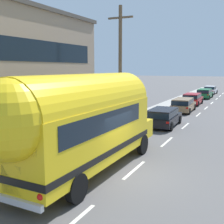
{
  "coord_description": "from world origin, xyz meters",
  "views": [
    {
      "loc": [
        4.27,
        -10.26,
        4.35
      ],
      "look_at": [
        -1.95,
        2.38,
        2.15
      ],
      "focal_mm": 45.22,
      "sensor_mm": 36.0,
      "label": 1
    }
  ],
  "objects_px": {
    "car_fifth": "(210,90)",
    "car_second": "(183,104)",
    "painted_bus": "(80,120)",
    "car_fourth": "(205,93)",
    "car_third": "(192,98)",
    "car_lead": "(163,116)",
    "utility_pole": "(120,67)"
  },
  "relations": [
    {
      "from": "car_fifth",
      "to": "car_second",
      "type": "bearing_deg",
      "value": -89.49
    },
    {
      "from": "painted_bus",
      "to": "car_fourth",
      "type": "relative_size",
      "value": 2.24
    },
    {
      "from": "car_third",
      "to": "car_lead",
      "type": "bearing_deg",
      "value": -88.25
    },
    {
      "from": "car_fifth",
      "to": "car_third",
      "type": "bearing_deg",
      "value": -90.1
    },
    {
      "from": "painted_bus",
      "to": "car_second",
      "type": "distance_m",
      "value": 19.01
    },
    {
      "from": "painted_bus",
      "to": "car_lead",
      "type": "distance_m",
      "value": 11.17
    },
    {
      "from": "car_third",
      "to": "car_fourth",
      "type": "relative_size",
      "value": 0.97
    },
    {
      "from": "painted_bus",
      "to": "car_lead",
      "type": "relative_size",
      "value": 2.37
    },
    {
      "from": "car_second",
      "to": "car_lead",
      "type": "bearing_deg",
      "value": -88.5
    },
    {
      "from": "painted_bus",
      "to": "car_fifth",
      "type": "xyz_separation_m",
      "value": [
        -0.16,
        40.82,
        -1.57
      ]
    },
    {
      "from": "car_lead",
      "to": "car_third",
      "type": "distance_m",
      "value": 14.01
    },
    {
      "from": "car_third",
      "to": "car_fifth",
      "type": "xyz_separation_m",
      "value": [
        0.03,
        15.75,
        -0.05
      ]
    },
    {
      "from": "painted_bus",
      "to": "car_lead",
      "type": "height_order",
      "value": "painted_bus"
    },
    {
      "from": "car_fifth",
      "to": "car_fourth",
      "type": "bearing_deg",
      "value": -88.71
    },
    {
      "from": "car_lead",
      "to": "car_fifth",
      "type": "distance_m",
      "value": 29.75
    },
    {
      "from": "utility_pole",
      "to": "car_third",
      "type": "bearing_deg",
      "value": 83.1
    },
    {
      "from": "utility_pole",
      "to": "car_lead",
      "type": "bearing_deg",
      "value": 45.78
    },
    {
      "from": "car_second",
      "to": "car_fourth",
      "type": "distance_m",
      "value": 14.46
    },
    {
      "from": "utility_pole",
      "to": "car_second",
      "type": "bearing_deg",
      "value": 77.93
    },
    {
      "from": "utility_pole",
      "to": "car_fifth",
      "type": "distance_m",
      "value": 32.51
    },
    {
      "from": "car_fourth",
      "to": "car_fifth",
      "type": "xyz_separation_m",
      "value": [
        -0.17,
        7.41,
        -0.05
      ]
    },
    {
      "from": "car_lead",
      "to": "car_fifth",
      "type": "height_order",
      "value": "same"
    },
    {
      "from": "car_third",
      "to": "car_fourth",
      "type": "xyz_separation_m",
      "value": [
        0.2,
        8.33,
        0.0
      ]
    },
    {
      "from": "painted_bus",
      "to": "car_third",
      "type": "distance_m",
      "value": 25.12
    },
    {
      "from": "car_lead",
      "to": "car_third",
      "type": "bearing_deg",
      "value": 91.75
    },
    {
      "from": "car_fourth",
      "to": "car_fifth",
      "type": "height_order",
      "value": "same"
    },
    {
      "from": "car_lead",
      "to": "painted_bus",
      "type": "bearing_deg",
      "value": -91.26
    },
    {
      "from": "car_fourth",
      "to": "car_third",
      "type": "bearing_deg",
      "value": -91.35
    },
    {
      "from": "car_second",
      "to": "car_fifth",
      "type": "relative_size",
      "value": 1.04
    },
    {
      "from": "painted_bus",
      "to": "car_fifth",
      "type": "height_order",
      "value": "painted_bus"
    },
    {
      "from": "car_fourth",
      "to": "car_lead",
      "type": "bearing_deg",
      "value": -89.41
    },
    {
      "from": "painted_bus",
      "to": "car_second",
      "type": "bearing_deg",
      "value": 89.89
    }
  ]
}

